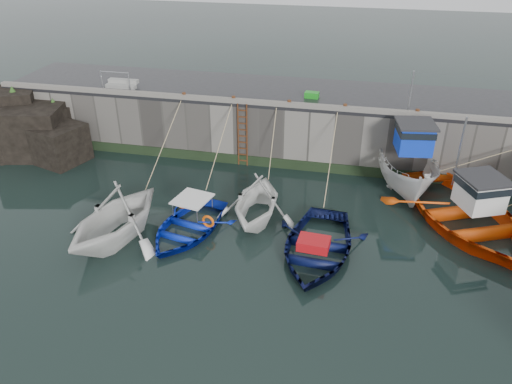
% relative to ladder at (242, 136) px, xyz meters
% --- Properties ---
extents(ground, '(120.00, 120.00, 0.00)m').
position_rel_ladder_xyz_m(ground, '(2.00, -9.91, -1.59)').
color(ground, black).
rests_on(ground, ground).
extents(quay_back, '(30.00, 5.00, 3.00)m').
position_rel_ladder_xyz_m(quay_back, '(2.00, 2.59, -0.09)').
color(quay_back, slate).
rests_on(quay_back, ground).
extents(road_back, '(30.00, 5.00, 0.16)m').
position_rel_ladder_xyz_m(road_back, '(2.00, 2.59, 1.49)').
color(road_back, black).
rests_on(road_back, quay_back).
extents(kerb_back, '(30.00, 0.30, 0.20)m').
position_rel_ladder_xyz_m(kerb_back, '(2.00, 0.24, 1.67)').
color(kerb_back, slate).
rests_on(kerb_back, road_back).
extents(algae_back, '(30.00, 0.08, 0.50)m').
position_rel_ladder_xyz_m(algae_back, '(2.00, 0.05, -1.34)').
color(algae_back, black).
rests_on(algae_back, ground).
extents(rock_outcrop, '(5.85, 4.24, 3.41)m').
position_rel_ladder_xyz_m(rock_outcrop, '(-10.92, -0.80, -0.33)').
color(rock_outcrop, black).
rests_on(rock_outcrop, ground).
extents(ladder, '(0.51, 0.08, 3.20)m').
position_rel_ladder_xyz_m(ladder, '(0.00, 0.00, 0.00)').
color(ladder, '#3F1E0F').
rests_on(ladder, ground).
extents(boat_near_white, '(5.27, 5.77, 2.60)m').
position_rel_ladder_xyz_m(boat_near_white, '(-3.22, -7.35, -1.59)').
color(boat_near_white, silver).
rests_on(boat_near_white, ground).
extents(boat_near_white_rope, '(0.04, 5.58, 3.10)m').
position_rel_ladder_xyz_m(boat_near_white_rope, '(-3.22, -2.38, -1.59)').
color(boat_near_white_rope, tan).
rests_on(boat_near_white_rope, ground).
extents(boat_near_blue, '(4.06, 5.05, 0.93)m').
position_rel_ladder_xyz_m(boat_near_blue, '(-0.74, -6.29, -1.59)').
color(boat_near_blue, '#0C26BE').
rests_on(boat_near_blue, ground).
extents(boat_near_blue_rope, '(0.04, 4.67, 3.10)m').
position_rel_ladder_xyz_m(boat_near_blue_rope, '(-0.74, -1.85, -1.59)').
color(boat_near_blue_rope, tan).
rests_on(boat_near_blue_rope, ground).
extents(boat_near_blacktrim, '(3.69, 4.25, 2.20)m').
position_rel_ladder_xyz_m(boat_near_blacktrim, '(1.74, -4.74, -1.59)').
color(boat_near_blacktrim, white).
rests_on(boat_near_blacktrim, ground).
extents(boat_near_blacktrim_rope, '(0.04, 3.49, 3.10)m').
position_rel_ladder_xyz_m(boat_near_blacktrim_rope, '(1.74, -1.08, -1.59)').
color(boat_near_blacktrim_rope, tan).
rests_on(boat_near_blacktrim_rope, ground).
extents(boat_near_navy, '(4.09, 5.47, 1.08)m').
position_rel_ladder_xyz_m(boat_near_navy, '(4.44, -6.66, -1.59)').
color(boat_near_navy, '#090F39').
rests_on(boat_near_navy, ground).
extents(boat_near_navy_rope, '(0.04, 4.98, 3.10)m').
position_rel_ladder_xyz_m(boat_near_navy_rope, '(4.44, -2.04, -1.59)').
color(boat_near_navy_rope, tan).
rests_on(boat_near_navy_rope, ground).
extents(boat_far_white, '(3.20, 6.47, 5.39)m').
position_rel_ladder_xyz_m(boat_far_white, '(7.80, -0.54, -0.57)').
color(boat_far_white, silver).
rests_on(boat_far_white, ground).
extents(boat_far_orange, '(7.73, 8.80, 4.52)m').
position_rel_ladder_xyz_m(boat_far_orange, '(10.08, -3.40, -1.10)').
color(boat_far_orange, '#FF540D').
rests_on(boat_far_orange, ground).
extents(fish_crate, '(0.71, 0.46, 0.29)m').
position_rel_ladder_xyz_m(fish_crate, '(3.10, 1.74, 1.71)').
color(fish_crate, '#1A911D').
rests_on(fish_crate, road_back).
extents(railing, '(1.60, 1.05, 1.00)m').
position_rel_ladder_xyz_m(railing, '(-6.75, 1.33, 1.77)').
color(railing, '#A5A8AD').
rests_on(railing, road_back).
extents(bollard_a, '(0.18, 0.18, 0.28)m').
position_rel_ladder_xyz_m(bollard_a, '(-3.00, 0.34, 1.71)').
color(bollard_a, '#3F1E0F').
rests_on(bollard_a, road_back).
extents(bollard_b, '(0.18, 0.18, 0.28)m').
position_rel_ladder_xyz_m(bollard_b, '(-0.50, 0.34, 1.71)').
color(bollard_b, '#3F1E0F').
rests_on(bollard_b, road_back).
extents(bollard_c, '(0.18, 0.18, 0.28)m').
position_rel_ladder_xyz_m(bollard_c, '(2.20, 0.34, 1.71)').
color(bollard_c, '#3F1E0F').
rests_on(bollard_c, road_back).
extents(bollard_d, '(0.18, 0.18, 0.28)m').
position_rel_ladder_xyz_m(bollard_d, '(4.80, 0.34, 1.71)').
color(bollard_d, '#3F1E0F').
rests_on(bollard_d, road_back).
extents(bollard_e, '(0.18, 0.18, 0.28)m').
position_rel_ladder_xyz_m(bollard_e, '(8.00, 0.34, 1.71)').
color(bollard_e, '#3F1E0F').
rests_on(bollard_e, road_back).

